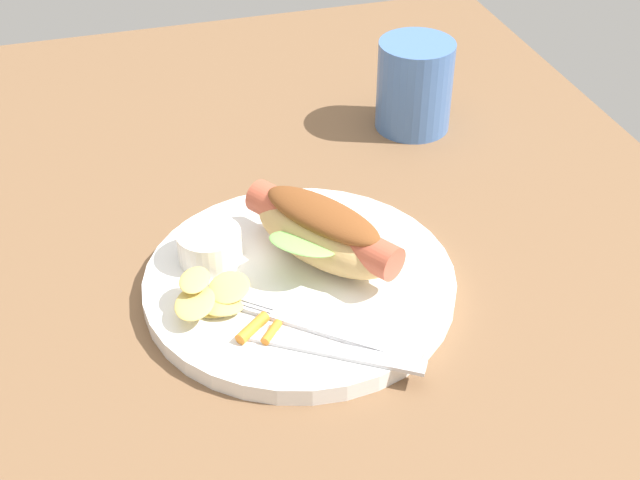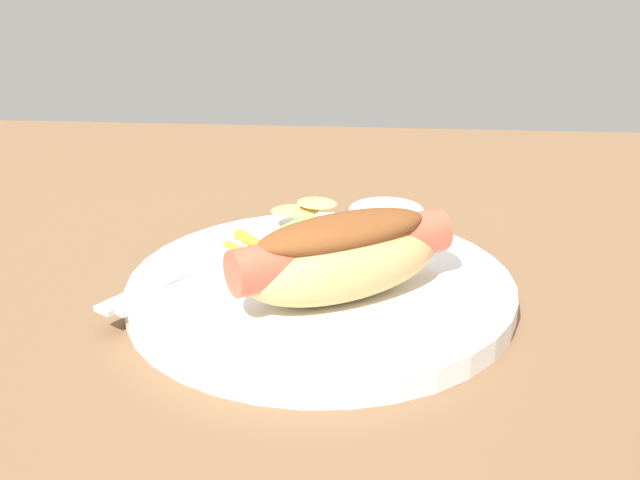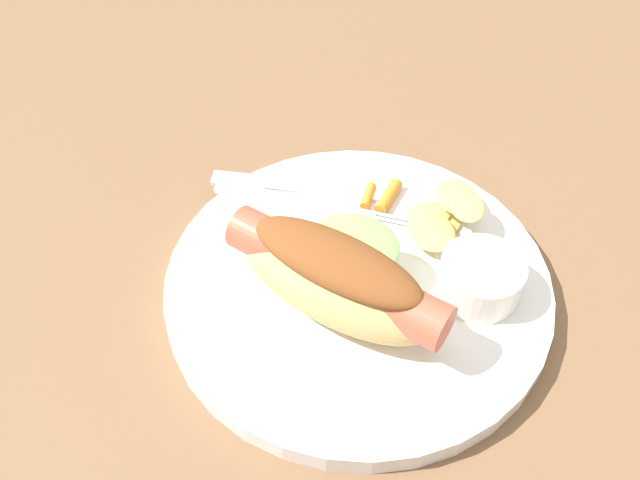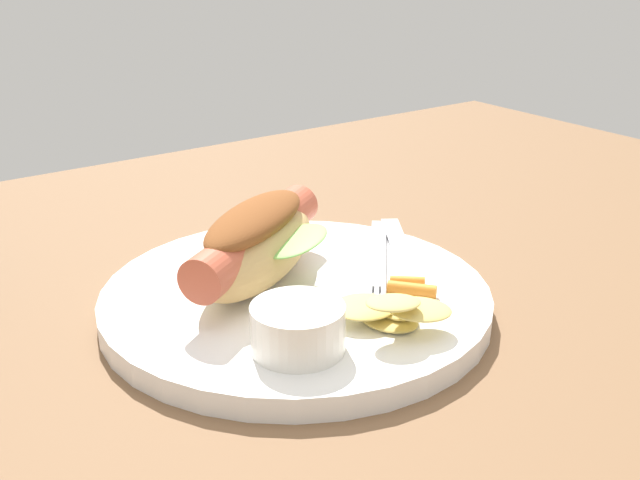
{
  "view_description": "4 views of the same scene",
  "coord_description": "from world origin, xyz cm",
  "px_view_note": "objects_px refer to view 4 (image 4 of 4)",
  "views": [
    {
      "loc": [
        54.06,
        -11.53,
        48.64
      ],
      "look_at": [
        -0.67,
        4.57,
        5.24
      ],
      "focal_mm": 48.51,
      "sensor_mm": 36.0,
      "label": 1
    },
    {
      "loc": [
        -4.88,
        53.84,
        25.78
      ],
      "look_at": [
        -0.95,
        3.15,
        4.73
      ],
      "focal_mm": 45.97,
      "sensor_mm": 36.0,
      "label": 2
    },
    {
      "loc": [
        -26.94,
        17.22,
        38.37
      ],
      "look_at": [
        1.0,
        4.83,
        4.3
      ],
      "focal_mm": 38.24,
      "sensor_mm": 36.0,
      "label": 3
    },
    {
      "loc": [
        -27.25,
        -37.06,
        24.67
      ],
      "look_at": [
        0.27,
        1.75,
        5.31
      ],
      "focal_mm": 43.26,
      "sensor_mm": 36.0,
      "label": 4
    }
  ],
  "objects_px": {
    "fork": "(378,259)",
    "plate": "(296,300)",
    "knife": "(402,254)",
    "sauce_ramekin": "(298,328)",
    "chips_pile": "(390,310)",
    "hot_dog": "(257,242)",
    "carrot_garnish": "(410,287)"
  },
  "relations": [
    {
      "from": "fork",
      "to": "plate",
      "type": "bearing_deg",
      "value": -47.02
    },
    {
      "from": "knife",
      "to": "sauce_ramekin",
      "type": "bearing_deg",
      "value": -31.27
    },
    {
      "from": "chips_pile",
      "to": "knife",
      "type": "bearing_deg",
      "value": 45.25
    },
    {
      "from": "plate",
      "to": "knife",
      "type": "xyz_separation_m",
      "value": [
        0.1,
        0.0,
        0.01
      ]
    },
    {
      "from": "plate",
      "to": "sauce_ramekin",
      "type": "distance_m",
      "value": 0.08
    },
    {
      "from": "hot_dog",
      "to": "knife",
      "type": "height_order",
      "value": "hot_dog"
    },
    {
      "from": "sauce_ramekin",
      "to": "knife",
      "type": "distance_m",
      "value": 0.16
    },
    {
      "from": "hot_dog",
      "to": "carrot_garnish",
      "type": "bearing_deg",
      "value": 102.64
    },
    {
      "from": "fork",
      "to": "chips_pile",
      "type": "bearing_deg",
      "value": 5.24
    },
    {
      "from": "hot_dog",
      "to": "sauce_ramekin",
      "type": "distance_m",
      "value": 0.1
    },
    {
      "from": "hot_dog",
      "to": "knife",
      "type": "xyz_separation_m",
      "value": [
        0.11,
        -0.02,
        -0.03
      ]
    },
    {
      "from": "knife",
      "to": "fork",
      "type": "bearing_deg",
      "value": -62.75
    },
    {
      "from": "fork",
      "to": "knife",
      "type": "bearing_deg",
      "value": 125.07
    },
    {
      "from": "knife",
      "to": "chips_pile",
      "type": "relative_size",
      "value": 1.83
    },
    {
      "from": "carrot_garnish",
      "to": "plate",
      "type": "bearing_deg",
      "value": 140.27
    },
    {
      "from": "plate",
      "to": "sauce_ramekin",
      "type": "bearing_deg",
      "value": -122.77
    },
    {
      "from": "hot_dog",
      "to": "knife",
      "type": "bearing_deg",
      "value": 135.77
    },
    {
      "from": "knife",
      "to": "carrot_garnish",
      "type": "distance_m",
      "value": 0.06
    },
    {
      "from": "plate",
      "to": "chips_pile",
      "type": "height_order",
      "value": "chips_pile"
    },
    {
      "from": "fork",
      "to": "chips_pile",
      "type": "xyz_separation_m",
      "value": [
        -0.06,
        -0.08,
        0.01
      ]
    },
    {
      "from": "sauce_ramekin",
      "to": "fork",
      "type": "xyz_separation_m",
      "value": [
        0.12,
        0.07,
        -0.01
      ]
    },
    {
      "from": "chips_pile",
      "to": "carrot_garnish",
      "type": "xyz_separation_m",
      "value": [
        0.04,
        0.03,
        -0.01
      ]
    },
    {
      "from": "hot_dog",
      "to": "chips_pile",
      "type": "distance_m",
      "value": 0.11
    },
    {
      "from": "carrot_garnish",
      "to": "chips_pile",
      "type": "bearing_deg",
      "value": -146.12
    },
    {
      "from": "sauce_ramekin",
      "to": "chips_pile",
      "type": "height_order",
      "value": "sauce_ramekin"
    },
    {
      "from": "knife",
      "to": "carrot_garnish",
      "type": "bearing_deg",
      "value": -3.49
    },
    {
      "from": "hot_dog",
      "to": "carrot_garnish",
      "type": "relative_size",
      "value": 3.75
    },
    {
      "from": "knife",
      "to": "hot_dog",
      "type": "bearing_deg",
      "value": -68.94
    },
    {
      "from": "chips_pile",
      "to": "sauce_ramekin",
      "type": "bearing_deg",
      "value": 171.45
    },
    {
      "from": "hot_dog",
      "to": "carrot_garnish",
      "type": "height_order",
      "value": "hot_dog"
    },
    {
      "from": "knife",
      "to": "carrot_garnish",
      "type": "height_order",
      "value": "carrot_garnish"
    },
    {
      "from": "fork",
      "to": "sauce_ramekin",
      "type": "bearing_deg",
      "value": -18.73
    }
  ]
}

